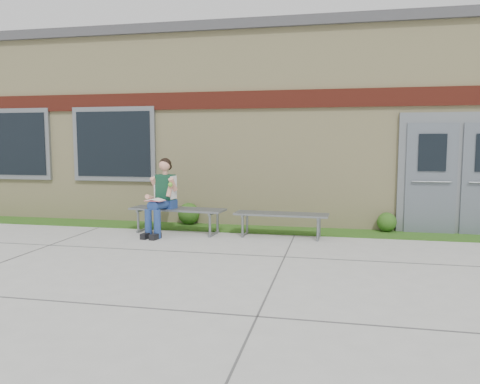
# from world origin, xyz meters

# --- Properties ---
(ground) EXTENTS (80.00, 80.00, 0.00)m
(ground) POSITION_xyz_m (0.00, 0.00, 0.00)
(ground) COLOR #9E9E99
(ground) RESTS_ON ground
(grass_strip) EXTENTS (16.00, 0.80, 0.02)m
(grass_strip) POSITION_xyz_m (0.00, 2.60, 0.01)
(grass_strip) COLOR #244813
(grass_strip) RESTS_ON ground
(school_building) EXTENTS (16.20, 6.22, 4.20)m
(school_building) POSITION_xyz_m (-0.00, 5.99, 2.10)
(school_building) COLOR beige
(school_building) RESTS_ON ground
(bench_left) EXTENTS (1.89, 0.69, 0.48)m
(bench_left) POSITION_xyz_m (-1.23, 2.00, 0.37)
(bench_left) COLOR slate
(bench_left) RESTS_ON ground
(bench_right) EXTENTS (1.73, 0.54, 0.45)m
(bench_right) POSITION_xyz_m (0.77, 2.00, 0.34)
(bench_right) COLOR slate
(bench_right) RESTS_ON ground
(girl) EXTENTS (0.53, 0.91, 1.45)m
(girl) POSITION_xyz_m (-1.47, 1.78, 0.75)
(girl) COLOR navy
(girl) RESTS_ON ground
(shrub_mid) EXTENTS (0.45, 0.45, 0.45)m
(shrub_mid) POSITION_xyz_m (-1.29, 2.85, 0.25)
(shrub_mid) COLOR #244813
(shrub_mid) RESTS_ON grass_strip
(shrub_east) EXTENTS (0.37, 0.37, 0.37)m
(shrub_east) POSITION_xyz_m (2.72, 2.85, 0.21)
(shrub_east) COLOR #244813
(shrub_east) RESTS_ON grass_strip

